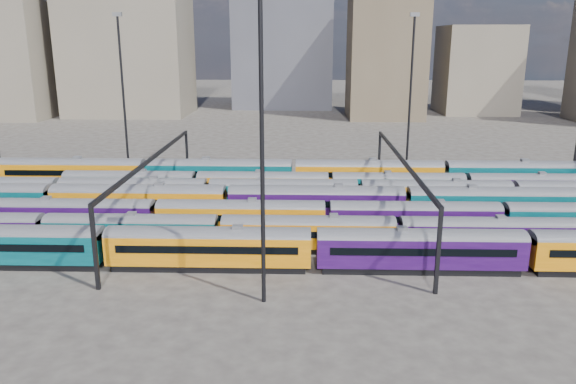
{
  "coord_description": "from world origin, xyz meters",
  "views": [
    {
      "loc": [
        -1.65,
        -65.71,
        21.62
      ],
      "look_at": [
        -3.66,
        2.66,
        3.0
      ],
      "focal_mm": 35.0,
      "sensor_mm": 36.0,
      "label": 1
    }
  ],
  "objects_px": {
    "rake_0": "(209,243)",
    "rake_1": "(488,231)",
    "rake_2": "(241,213)",
    "mast_2": "(262,140)"
  },
  "relations": [
    {
      "from": "rake_0",
      "to": "rake_1",
      "type": "relative_size",
      "value": 0.78
    },
    {
      "from": "rake_1",
      "to": "rake_2",
      "type": "relative_size",
      "value": 0.95
    },
    {
      "from": "rake_0",
      "to": "mast_2",
      "type": "xyz_separation_m",
      "value": [
        5.81,
        -7.0,
        11.35
      ]
    },
    {
      "from": "rake_1",
      "to": "rake_0",
      "type": "bearing_deg",
      "value": -169.99
    },
    {
      "from": "rake_2",
      "to": "rake_0",
      "type": "bearing_deg",
      "value": -101.51
    },
    {
      "from": "rake_0",
      "to": "rake_1",
      "type": "distance_m",
      "value": 28.77
    },
    {
      "from": "rake_0",
      "to": "rake_2",
      "type": "height_order",
      "value": "rake_0"
    },
    {
      "from": "rake_2",
      "to": "mast_2",
      "type": "relative_size",
      "value": 5.34
    },
    {
      "from": "rake_1",
      "to": "mast_2",
      "type": "bearing_deg",
      "value": -151.95
    },
    {
      "from": "rake_1",
      "to": "mast_2",
      "type": "height_order",
      "value": "mast_2"
    }
  ]
}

